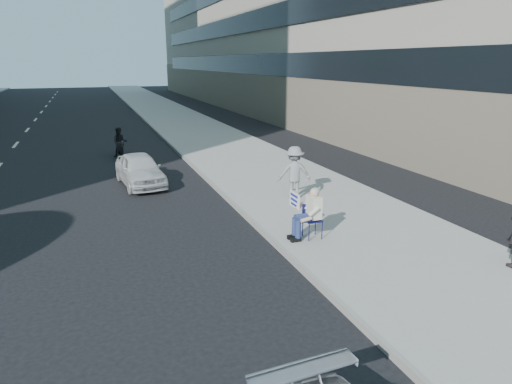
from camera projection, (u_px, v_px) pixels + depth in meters
name	position (u px, v px, depth m)	size (l,w,h in m)	color
ground	(243.00, 288.00, 9.26)	(160.00, 160.00, 0.00)	black
near_sidewalk	(202.00, 133.00, 28.61)	(5.00, 120.00, 0.15)	gray
seated_protester	(308.00, 211.00, 11.30)	(0.83, 1.11, 1.31)	#141353
jogger	(294.00, 173.00, 14.63)	(1.10, 0.63, 1.70)	gray
white_sedan_near	(140.00, 169.00, 16.85)	(1.39, 3.46, 1.18)	silver
motorcycle	(120.00, 144.00, 21.82)	(0.76, 2.05, 1.42)	black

